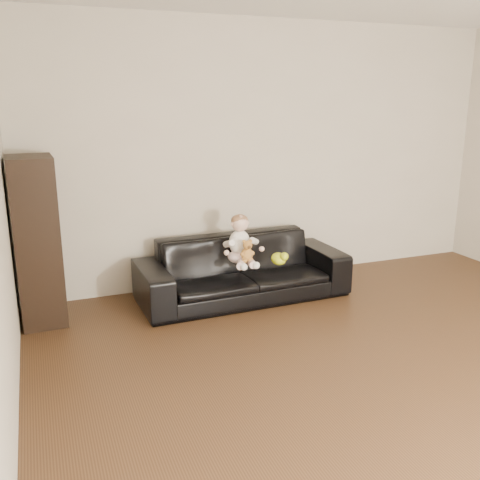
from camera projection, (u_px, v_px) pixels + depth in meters
name	position (u px, v px, depth m)	size (l,w,h in m)	color
floor	(453.00, 409.00, 3.30)	(5.50, 5.50, 0.00)	#432A17
wall_back	(271.00, 154.00, 5.43)	(5.00, 5.00, 0.00)	#BBB19D
sofa	(242.00, 269.00, 5.07)	(1.97, 0.77, 0.57)	black
cabinet	(37.00, 242.00, 4.42)	(0.35, 0.48, 1.41)	black
shelf_item	(36.00, 204.00, 4.35)	(0.18, 0.25, 0.28)	silver
baby	(241.00, 242.00, 4.87)	(0.35, 0.41, 0.46)	#FAD4D3
teddy_bear	(247.00, 251.00, 4.76)	(0.14, 0.14, 0.20)	#AF7632
toy_green	(279.00, 259.00, 4.87)	(0.14, 0.16, 0.11)	#C8DC19
toy_rattle	(280.00, 261.00, 4.89)	(0.06, 0.06, 0.06)	red
toy_blue_disc	(280.00, 257.00, 5.10)	(0.09, 0.09, 0.01)	blue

